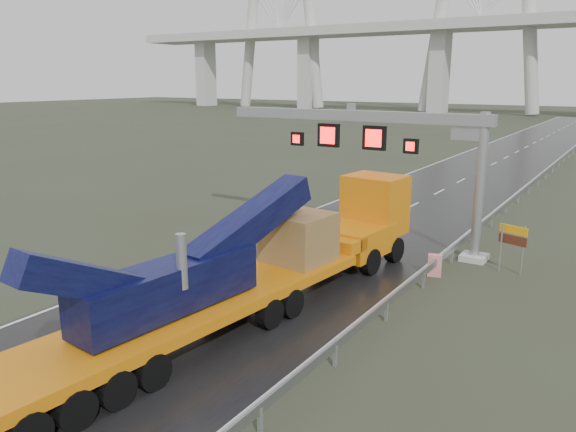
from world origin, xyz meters
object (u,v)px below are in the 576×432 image
Objects in this scene: exit_sign_pair at (513,239)px; striped_barrier at (435,265)px; sign_gantry at (387,140)px; heavy_haul_truck at (279,255)px.

striped_barrier is (-2.78, -2.29, -1.09)m from exit_sign_pair.
striped_barrier is (3.90, -3.28, -5.11)m from sign_gantry.
exit_sign_pair is (7.12, 8.46, -0.32)m from heavy_haul_truck.
exit_sign_pair is at bearing 55.61° from heavy_haul_truck.
heavy_haul_truck is at bearing -112.15° from exit_sign_pair.
exit_sign_pair is at bearing 24.06° from striped_barrier.
sign_gantry is 7.21m from striped_barrier.
heavy_haul_truck is (-0.44, -9.46, -3.70)m from sign_gantry.
heavy_haul_truck is 7.68m from striped_barrier.
heavy_haul_truck is 11.07m from exit_sign_pair.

